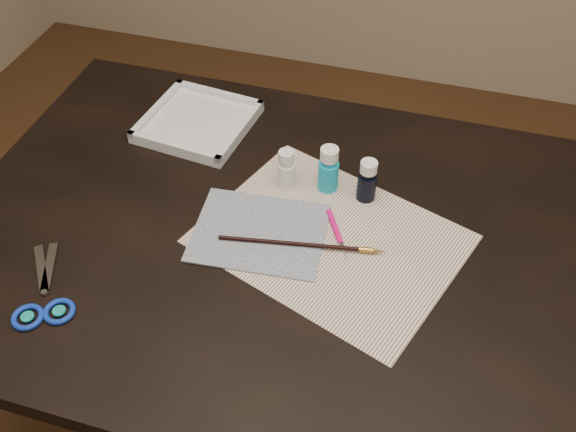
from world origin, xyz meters
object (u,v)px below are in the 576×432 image
(paint_bottle_white, at_px, (286,169))
(canvas, at_px, (259,232))
(palette_tray, at_px, (198,121))
(paper, at_px, (331,239))
(paint_bottle_cyan, at_px, (329,169))
(scissors, at_px, (40,285))
(paint_bottle_navy, at_px, (367,181))

(paint_bottle_white, bearing_deg, canvas, -94.40)
(paint_bottle_white, bearing_deg, palette_tray, 151.72)
(paper, relative_size, canvas, 1.86)
(paper, distance_m, paint_bottle_white, 0.18)
(paint_bottle_white, relative_size, palette_tray, 0.39)
(paint_bottle_cyan, xyz_separation_m, palette_tray, (-0.33, 0.12, -0.04))
(paper, height_order, paint_bottle_cyan, paint_bottle_cyan)
(paper, xyz_separation_m, canvas, (-0.13, -0.02, 0.00))
(paint_bottle_white, bearing_deg, scissors, -132.29)
(canvas, height_order, paint_bottle_white, paint_bottle_white)
(paint_bottle_white, height_order, palette_tray, paint_bottle_white)
(paint_bottle_white, relative_size, paint_bottle_navy, 0.95)
(paint_bottle_white, bearing_deg, paint_bottle_navy, 3.30)
(canvas, bearing_deg, palette_tray, 130.44)
(scissors, bearing_deg, paper, -97.93)
(paint_bottle_white, xyz_separation_m, paint_bottle_cyan, (0.08, 0.02, 0.01))
(scissors, relative_size, palette_tray, 0.94)
(paper, distance_m, paint_bottle_cyan, 0.15)
(canvas, distance_m, paint_bottle_white, 0.15)
(canvas, height_order, scissors, scissors)
(paper, bearing_deg, paint_bottle_white, 135.56)
(canvas, xyz_separation_m, paint_bottle_white, (0.01, 0.14, 0.04))
(scissors, height_order, palette_tray, palette_tray)
(paint_bottle_white, xyz_separation_m, paint_bottle_navy, (0.16, 0.01, 0.00))
(paint_bottle_navy, xyz_separation_m, palette_tray, (-0.41, 0.12, -0.03))
(paper, height_order, paint_bottle_navy, paint_bottle_navy)
(canvas, height_order, paint_bottle_cyan, paint_bottle_cyan)
(paint_bottle_navy, bearing_deg, palette_tray, 163.21)
(canvas, xyz_separation_m, palette_tray, (-0.24, 0.28, 0.01))
(paper, distance_m, scissors, 0.53)
(paint_bottle_white, xyz_separation_m, palette_tray, (-0.25, 0.13, -0.03))
(canvas, relative_size, paint_bottle_cyan, 2.44)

